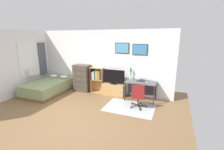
{
  "coord_description": "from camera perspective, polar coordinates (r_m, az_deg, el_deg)",
  "views": [
    {
      "loc": [
        2.96,
        -3.66,
        2.39
      ],
      "look_at": [
        0.87,
        1.5,
        1.04
      ],
      "focal_mm": 25.01,
      "sensor_mm": 36.0,
      "label": 1
    }
  ],
  "objects": [
    {
      "name": "bookshelf",
      "position": [
        6.88,
        -5.73,
        -1.01
      ],
      "size": [
        0.57,
        0.3,
        1.12
      ],
      "color": "tan",
      "rests_on": "ground_plane"
    },
    {
      "name": "bamboo_vase",
      "position": [
        6.32,
        6.83,
        0.54
      ],
      "size": [
        0.1,
        0.1,
        0.47
      ],
      "color": "silver",
      "rests_on": "desk"
    },
    {
      "name": "computer_mouse",
      "position": [
        5.99,
        12.64,
        -2.59
      ],
      "size": [
        0.06,
        0.1,
        0.03
      ],
      "primitive_type": "ellipsoid",
      "color": "silver",
      "rests_on": "desk"
    },
    {
      "name": "ground_plane",
      "position": [
        5.28,
        -15.46,
        -13.86
      ],
      "size": [
        7.2,
        7.2,
        0.0
      ],
      "primitive_type": "plane",
      "color": "brown"
    },
    {
      "name": "wall_back_with_posters",
      "position": [
        6.84,
        -3.7,
        4.89
      ],
      "size": [
        6.12,
        0.09,
        2.7
      ],
      "color": "white",
      "rests_on": "ground_plane"
    },
    {
      "name": "tv_stand",
      "position": [
        6.62,
        0.66,
        -5.28
      ],
      "size": [
        0.94,
        0.41,
        0.5
      ],
      "color": "tan",
      "rests_on": "ground_plane"
    },
    {
      "name": "office_chair",
      "position": [
        5.44,
        9.57,
        -7.44
      ],
      "size": [
        0.58,
        0.57,
        0.86
      ],
      "rotation": [
        0.0,
        0.0,
        0.18
      ],
      "color": "#232326",
      "rests_on": "ground_plane"
    },
    {
      "name": "bed",
      "position": [
        7.45,
        -22.36,
        -4.09
      ],
      "size": [
        1.44,
        2.08,
        0.64
      ],
      "rotation": [
        0.0,
        0.0,
        0.03
      ],
      "color": "brown",
      "rests_on": "ground_plane"
    },
    {
      "name": "television",
      "position": [
        6.44,
        0.6,
        -0.69
      ],
      "size": [
        0.94,
        0.16,
        0.6
      ],
      "color": "black",
      "rests_on": "tv_stand"
    },
    {
      "name": "laptop",
      "position": [
        6.13,
        10.52,
        -1.67
      ],
      "size": [
        0.39,
        0.42,
        0.16
      ],
      "rotation": [
        0.0,
        0.0,
        -0.11
      ],
      "color": "#B7B7BC",
      "rests_on": "desk"
    },
    {
      "name": "area_rug",
      "position": [
        5.61,
        6.4,
        -11.66
      ],
      "size": [
        1.7,
        1.2,
        0.01
      ],
      "primitive_type": "cube",
      "color": "#B2B7BC",
      "rests_on": "ground_plane"
    },
    {
      "name": "dresser",
      "position": [
        7.18,
        -10.84,
        -1.06
      ],
      "size": [
        0.74,
        0.46,
        1.21
      ],
      "color": "#4C4238",
      "rests_on": "ground_plane"
    },
    {
      "name": "desk",
      "position": [
        6.17,
        10.61,
        -3.43
      ],
      "size": [
        1.16,
        0.63,
        0.74
      ],
      "color": "#4C4C4F",
      "rests_on": "ground_plane"
    },
    {
      "name": "wine_glass",
      "position": [
        6.03,
        7.38,
        -1.1
      ],
      "size": [
        0.07,
        0.07,
        0.18
      ],
      "color": "silver",
      "rests_on": "desk"
    },
    {
      "name": "wall_left_with_window",
      "position": [
        7.19,
        -34.81,
        2.75
      ],
      "size": [
        0.27,
        4.92,
        2.7
      ],
      "color": "white",
      "rests_on": "ground_plane"
    }
  ]
}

